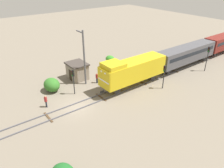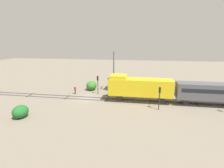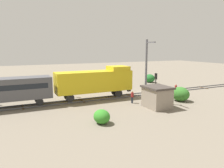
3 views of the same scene
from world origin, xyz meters
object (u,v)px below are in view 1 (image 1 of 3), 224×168
traffic_signal_mid (164,73)px  worker_by_signal (97,77)px  traffic_signal_far (208,55)px  catenary_mast (84,57)px  locomotive (133,70)px  traffic_signal_near (73,78)px  relay_hut (77,71)px  worker_near_track (46,100)px  passenger_car_leading (186,53)px

traffic_signal_mid → worker_by_signal: (-7.60, -6.97, -1.60)m
traffic_signal_far → catenary_mast: bearing=-113.8°
locomotive → traffic_signal_near: bearing=-111.0°
catenary_mast → relay_hut: size_ratio=2.45×
worker_by_signal → traffic_signal_mid: bearing=10.5°
locomotive → traffic_signal_far: locomotive is taller
traffic_signal_mid → catenary_mast: bearing=-134.6°
locomotive → worker_near_track: (-2.40, -12.93, -1.78)m
traffic_signal_far → worker_by_signal: traffic_signal_far is taller
traffic_signal_mid → traffic_signal_near: bearing=-119.7°
catenary_mast → passenger_car_leading: bearing=74.8°
traffic_signal_near → worker_by_signal: 4.99m
passenger_car_leading → traffic_signal_far: (3.60, 1.00, 0.56)m
worker_by_signal → traffic_signal_near: bearing=-109.8°
locomotive → catenary_mast: size_ratio=1.35×
passenger_car_leading → catenary_mast: catenary_mast is taller
locomotive → worker_by_signal: (-4.20, -3.72, -1.78)m
passenger_car_leading → relay_hut: 20.20m
catenary_mast → relay_hut: bearing=-178.9°
passenger_car_leading → relay_hut: (-7.50, -18.72, -1.13)m
traffic_signal_near → worker_by_signal: bearing=102.3°
worker_near_track → locomotive: bearing=-51.6°
locomotive → worker_by_signal: locomotive is taller
traffic_signal_mid → worker_near_track: traffic_signal_mid is taller
passenger_car_leading → worker_near_track: passenger_car_leading is taller
traffic_signal_mid → relay_hut: size_ratio=1.06×
passenger_car_leading → traffic_signal_far: size_ratio=3.14×
traffic_signal_near → worker_near_track: 4.96m
passenger_car_leading → traffic_signal_far: bearing=15.5°
passenger_car_leading → locomotive: bearing=-90.0°
passenger_car_leading → traffic_signal_near: size_ratio=3.71×
traffic_signal_near → traffic_signal_mid: traffic_signal_near is taller
traffic_signal_near → catenary_mast: size_ratio=0.44×
traffic_signal_near → catenary_mast: catenary_mast is taller
worker_by_signal → catenary_mast: size_ratio=0.20×
passenger_car_leading → traffic_signal_near: (-3.20, -21.66, 0.11)m
traffic_signal_far → worker_near_track: (-6.00, -27.27, -2.09)m
locomotive → traffic_signal_near: 8.92m
passenger_car_leading → worker_by_signal: passenger_car_leading is taller
traffic_signal_far → traffic_signal_mid: bearing=-91.0°
worker_near_track → relay_hut: 9.12m
locomotive → traffic_signal_near: locomotive is taller
traffic_signal_mid → worker_by_signal: bearing=-137.5°
traffic_signal_far → passenger_car_leading: bearing=-164.5°
worker_near_track → traffic_signal_mid: bearing=-60.8°
locomotive → traffic_signal_mid: bearing=43.7°
relay_hut → worker_near_track: bearing=-56.0°
worker_by_signal → locomotive: bearing=9.5°
relay_hut → locomotive: bearing=35.7°
relay_hut → traffic_signal_far: bearing=60.6°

